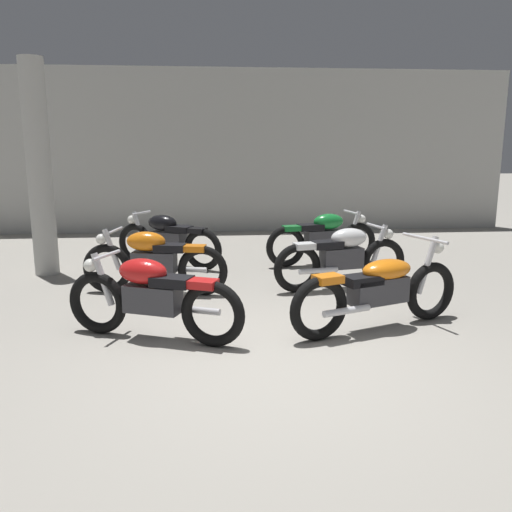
% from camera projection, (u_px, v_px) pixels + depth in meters
% --- Properties ---
extents(ground_plane, '(60.00, 60.00, 0.00)m').
position_uv_depth(ground_plane, '(277.00, 362.00, 4.95)').
color(ground_plane, gray).
extents(back_wall, '(12.51, 0.24, 3.60)m').
position_uv_depth(back_wall, '(234.00, 151.00, 12.05)').
color(back_wall, '#B2B2AD').
rests_on(back_wall, ground).
extents(support_pillar, '(0.36, 0.36, 3.20)m').
position_uv_depth(support_pillar, '(39.00, 169.00, 7.96)').
color(support_pillar, '#B2B2AD').
rests_on(support_pillar, ground).
extents(motorcycle_left_row_0, '(1.87, 0.84, 0.88)m').
position_uv_depth(motorcycle_left_row_0, '(152.00, 296.00, 5.43)').
color(motorcycle_left_row_0, black).
rests_on(motorcycle_left_row_0, ground).
extents(motorcycle_left_row_1, '(1.96, 0.58, 0.88)m').
position_uv_depth(motorcycle_left_row_1, '(153.00, 260.00, 7.09)').
color(motorcycle_left_row_1, black).
rests_on(motorcycle_left_row_1, ground).
extents(motorcycle_left_row_2, '(1.76, 1.07, 0.88)m').
position_uv_depth(motorcycle_left_row_2, '(168.00, 239.00, 8.70)').
color(motorcycle_left_row_2, black).
rests_on(motorcycle_left_row_2, ground).
extents(motorcycle_right_row_0, '(2.07, 0.98, 0.97)m').
position_uv_depth(motorcycle_right_row_0, '(379.00, 289.00, 5.74)').
color(motorcycle_right_row_0, black).
rests_on(motorcycle_right_row_0, ground).
extents(motorcycle_right_row_1, '(1.95, 0.65, 0.88)m').
position_uv_depth(motorcycle_right_row_1, '(342.00, 256.00, 7.35)').
color(motorcycle_right_row_1, black).
rests_on(motorcycle_right_row_1, ground).
extents(motorcycle_right_row_2, '(1.95, 0.66, 0.88)m').
position_uv_depth(motorcycle_right_row_2, '(323.00, 237.00, 8.85)').
color(motorcycle_right_row_2, black).
rests_on(motorcycle_right_row_2, ground).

